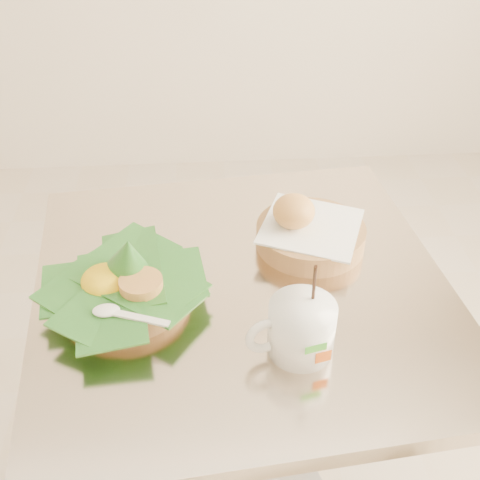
{
  "coord_description": "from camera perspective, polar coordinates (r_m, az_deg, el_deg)",
  "views": [
    {
      "loc": [
        0.12,
        -0.75,
        1.42
      ],
      "look_at": [
        0.18,
        0.06,
        0.82
      ],
      "focal_mm": 45.0,
      "sensor_mm": 36.0,
      "label": 1
    }
  ],
  "objects": [
    {
      "name": "cafe_table",
      "position": [
        1.19,
        0.2,
        -12.19
      ],
      "size": [
        0.77,
        0.77,
        0.75
      ],
      "rotation": [
        0.0,
        0.0,
        0.1
      ],
      "color": "gray",
      "rests_on": "floor"
    },
    {
      "name": "rice_basket",
      "position": [
        1.0,
        -10.92,
        -3.93
      ],
      "size": [
        0.26,
        0.26,
        0.13
      ],
      "rotation": [
        0.0,
        0.0,
        -0.04
      ],
      "color": "#AE7F4A",
      "rests_on": "cafe_table"
    },
    {
      "name": "bread_basket",
      "position": [
        1.11,
        6.44,
        0.86
      ],
      "size": [
        0.22,
        0.22,
        0.1
      ],
      "rotation": [
        0.0,
        0.0,
        0.41
      ],
      "color": "#AE7F4A",
      "rests_on": "cafe_table"
    },
    {
      "name": "coffee_mug",
      "position": [
        0.89,
        5.69,
        -8.27
      ],
      "size": [
        0.14,
        0.1,
        0.17
      ],
      "rotation": [
        0.0,
        0.0,
        0.25
      ],
      "color": "white",
      "rests_on": "cafe_table"
    }
  ]
}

